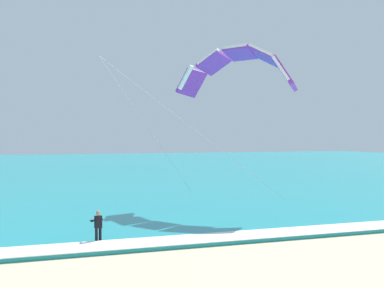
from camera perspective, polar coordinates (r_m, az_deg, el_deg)
name	(u,v)px	position (r m, az deg, el deg)	size (l,w,h in m)	color
sea	(61,168)	(81.73, -15.38, -2.78)	(200.00, 120.00, 0.20)	teal
surf_foam	(141,243)	(23.55, -6.06, -11.60)	(200.00, 2.08, 0.04)	white
surfboard	(98,245)	(24.34, -11.09, -11.67)	(0.84, 1.47, 0.09)	yellow
kitesurfer	(98,226)	(24.17, -11.12, -9.54)	(0.62, 0.62, 1.69)	black
kite_primary	(237,66)	(34.02, 5.40, 9.26)	(13.43, 10.68, 10.47)	purple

